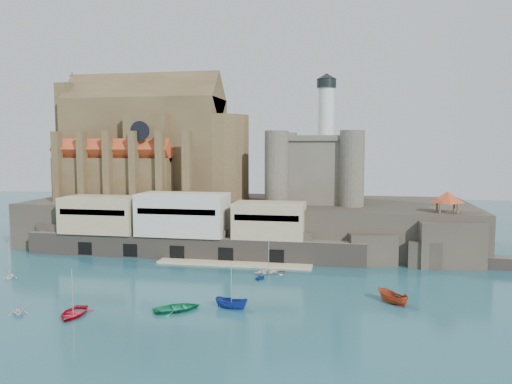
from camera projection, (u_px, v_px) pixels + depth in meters
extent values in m
plane|color=#194954|center=(195.00, 290.00, 78.60)|extent=(300.00, 300.00, 0.00)
cube|color=#29251F|center=(247.00, 222.00, 117.27)|extent=(100.00, 34.00, 10.00)
cube|color=#29251F|center=(61.00, 237.00, 108.38)|extent=(9.00, 5.00, 6.00)
cube|color=#29251F|center=(129.00, 239.00, 105.40)|extent=(9.00, 5.00, 6.00)
cube|color=#29251F|center=(207.00, 242.00, 102.24)|extent=(9.00, 5.00, 6.00)
cube|color=#29251F|center=(289.00, 245.00, 99.08)|extent=(9.00, 5.00, 6.00)
cube|color=#29251F|center=(372.00, 249.00, 96.11)|extent=(9.00, 5.00, 6.00)
cube|color=#5F564C|center=(191.00, 246.00, 101.89)|extent=(70.00, 6.00, 4.50)
cube|color=tan|center=(234.00, 264.00, 95.82)|extent=(30.00, 4.00, 0.40)
cube|color=black|center=(85.00, 248.00, 103.20)|extent=(3.00, 0.40, 2.60)
cube|color=black|center=(130.00, 250.00, 101.34)|extent=(3.00, 0.40, 2.60)
cube|color=black|center=(177.00, 252.00, 99.48)|extent=(3.00, 0.40, 2.60)
cube|color=black|center=(226.00, 254.00, 97.62)|extent=(3.00, 0.40, 2.60)
cube|color=black|center=(276.00, 256.00, 95.76)|extent=(3.00, 0.40, 2.60)
cube|color=tan|center=(103.00, 214.00, 106.04)|extent=(16.00, 9.00, 7.50)
cube|color=beige|center=(183.00, 214.00, 102.64)|extent=(18.00, 9.00, 8.50)
cube|color=tan|center=(269.00, 220.00, 99.37)|extent=(14.00, 8.00, 7.00)
cube|color=#4E3E24|center=(145.00, 149.00, 122.50)|extent=(38.00, 14.00, 24.00)
cube|color=#4E3E24|center=(144.00, 100.00, 121.40)|extent=(38.00, 13.01, 13.01)
cylinder|color=#4E3E24|center=(220.00, 157.00, 119.15)|extent=(14.00, 14.00, 20.00)
cube|color=#4E3E24|center=(161.00, 157.00, 121.94)|extent=(10.00, 20.00, 20.00)
cube|color=#4E3E24|center=(113.00, 180.00, 114.59)|extent=(28.00, 5.00, 10.00)
cube|color=#4E3E24|center=(146.00, 175.00, 133.18)|extent=(28.00, 5.00, 10.00)
cube|color=#AC3C1D|center=(112.00, 151.00, 113.99)|extent=(28.00, 5.66, 5.66)
cube|color=#AC3C1D|center=(146.00, 150.00, 132.58)|extent=(28.00, 5.66, 5.66)
cube|color=#4E3E24|center=(74.00, 141.00, 125.85)|extent=(4.00, 10.00, 28.00)
cylinder|color=black|center=(140.00, 131.00, 109.60)|extent=(4.40, 0.30, 4.40)
cube|color=#4E3E24|center=(57.00, 167.00, 113.61)|extent=(1.60, 2.20, 16.00)
cube|color=#4E3E24|center=(82.00, 167.00, 112.46)|extent=(1.60, 2.20, 16.00)
cube|color=#4E3E24|center=(108.00, 167.00, 111.31)|extent=(1.60, 2.20, 16.00)
cube|color=#4E3E24|center=(134.00, 167.00, 110.16)|extent=(1.60, 2.20, 16.00)
cube|color=#4E3E24|center=(160.00, 168.00, 109.00)|extent=(1.60, 2.20, 16.00)
cube|color=#4E3E24|center=(187.00, 168.00, 107.85)|extent=(1.60, 2.20, 16.00)
cube|color=#4C473C|center=(316.00, 171.00, 114.17)|extent=(16.00, 16.00, 14.00)
cube|color=#4C473C|center=(317.00, 139.00, 113.50)|extent=(17.00, 17.00, 1.20)
cylinder|color=#4C473C|center=(277.00, 168.00, 107.74)|extent=(5.20, 5.20, 16.00)
cylinder|color=#4C473C|center=(352.00, 168.00, 104.77)|extent=(5.20, 5.20, 16.00)
cylinder|color=#4C473C|center=(286.00, 165.00, 123.40)|extent=(5.20, 5.20, 16.00)
cylinder|color=#4C473C|center=(352.00, 166.00, 120.42)|extent=(5.20, 5.20, 16.00)
cylinder|color=silver|center=(326.00, 114.00, 114.57)|extent=(3.60, 3.60, 12.00)
cylinder|color=black|center=(327.00, 83.00, 113.93)|extent=(4.40, 4.40, 2.00)
cone|color=black|center=(327.00, 76.00, 113.78)|extent=(4.60, 4.60, 1.40)
cube|color=#29251F|center=(446.00, 242.00, 95.83)|extent=(12.00, 10.00, 8.70)
cube|color=#29251F|center=(426.00, 254.00, 93.80)|extent=(6.00, 5.00, 5.00)
cube|color=#29251F|center=(471.00, 248.00, 96.98)|extent=(5.00, 4.00, 6.00)
cube|color=#4E3E24|center=(447.00, 219.00, 95.41)|extent=(4.20, 4.20, 0.30)
cylinder|color=#4E3E24|center=(440.00, 212.00, 94.01)|extent=(0.36, 0.36, 3.20)
cylinder|color=#4E3E24|center=(458.00, 212.00, 93.42)|extent=(0.36, 0.36, 3.20)
cylinder|color=#4E3E24|center=(437.00, 210.00, 97.14)|extent=(0.36, 0.36, 3.20)
cylinder|color=#4E3E24|center=(454.00, 210.00, 96.55)|extent=(0.36, 0.36, 3.20)
pyramid|color=#AC3C1D|center=(447.00, 197.00, 95.03)|extent=(6.40, 6.40, 2.20)
imported|color=red|center=(73.00, 315.00, 66.95)|extent=(4.48, 1.83, 6.09)
imported|color=silver|center=(18.00, 314.00, 67.53)|extent=(3.23, 3.09, 3.23)
imported|color=navy|center=(231.00, 308.00, 69.96)|extent=(2.25, 2.21, 4.95)
imported|color=#12834C|center=(177.00, 310.00, 68.99)|extent=(3.78, 4.62, 6.55)
imported|color=white|center=(10.00, 278.00, 85.73)|extent=(3.05, 2.48, 3.05)
imported|color=#A33A19|center=(392.00, 303.00, 72.18)|extent=(2.95, 2.95, 5.48)
imported|color=silver|center=(269.00, 274.00, 88.96)|extent=(3.30, 4.09, 5.78)
imported|color=navy|center=(260.00, 279.00, 85.17)|extent=(2.67, 2.19, 2.67)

